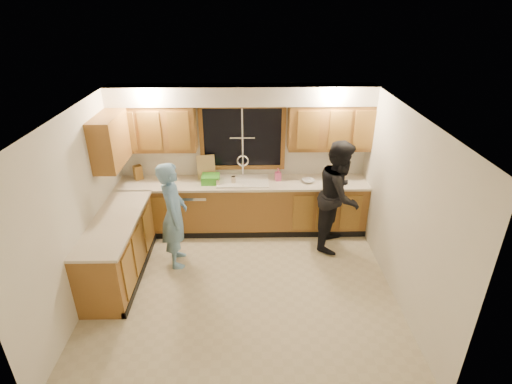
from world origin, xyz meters
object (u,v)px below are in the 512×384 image
knife_block (138,172)px  soap_bottle (278,174)px  stove (106,273)px  dishwasher (194,209)px  bowl (308,181)px  woman (339,195)px  man (174,215)px  sink (243,185)px  dish_crate (211,179)px

knife_block → soap_bottle: size_ratio=1.14×
knife_block → stove: bearing=-126.2°
stove → dishwasher: bearing=62.3°
bowl → soap_bottle: bearing=169.8°
knife_block → soap_bottle: 2.38m
stove → woman: 3.61m
man → bowl: (2.11, 0.92, 0.12)m
woman → knife_block: bearing=101.6°
dishwasher → man: size_ratio=0.49×
man → soap_bottle: size_ratio=7.79×
stove → man: (0.79, 0.86, 0.38)m
stove → soap_bottle: soap_bottle is taller
woman → sink: bearing=94.4°
sink → bowl: size_ratio=4.19×
dishwasher → knife_block: bearing=170.1°
stove → dish_crate: size_ratio=3.11×
dish_crate → bowl: dish_crate is taller
woman → bowl: size_ratio=8.78×
dishwasher → stove: bearing=-117.7°
woman → knife_block: woman is taller
sink → dishwasher: bearing=-179.0°
dish_crate → bowl: (1.64, -0.01, -0.04)m
woman → soap_bottle: woman is taller
man → knife_block: man is taller
sink → dish_crate: bearing=-176.9°
stove → woman: (3.33, 1.32, 0.45)m
stove → woman: size_ratio=0.50×
dish_crate → soap_bottle: size_ratio=1.36×
knife_block → bowl: knife_block is taller
man → knife_block: 1.37m
woman → soap_bottle: size_ratio=8.45×
sink → bowl: 1.10m
soap_bottle → dishwasher: bearing=-177.5°
soap_bottle → woman: bearing=-30.7°
sink → woman: (1.53, -0.50, 0.04)m
stove → man: 1.23m
stove → woman: woman is taller
knife_block → dish_crate: bearing=-43.8°
knife_block → woman: bearing=-46.8°
sink → soap_bottle: bearing=4.7°
man → bowl: man is taller
sink → knife_block: size_ratio=3.54×
bowl → stove: bearing=-148.4°
sink → dishwasher: sink is taller
sink → soap_bottle: (0.60, 0.05, 0.16)m
dishwasher → bowl: bearing=-0.8°
woman → soap_bottle: bearing=82.0°
stove → knife_block: bearing=89.5°
bowl → woman: bearing=-47.2°
dishwasher → sink: bearing=1.0°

